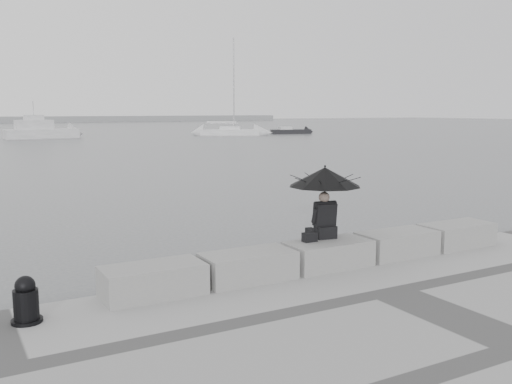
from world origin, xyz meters
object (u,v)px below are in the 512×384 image
mooring_bollard (26,303)px  sailboat_right (230,131)px  seated_person (325,184)px  small_motorboat (291,131)px  motor_cruiser (42,131)px

mooring_bollard → sailboat_right: (33.48, 60.56, -0.26)m
seated_person → mooring_bollard: size_ratio=2.08×
sailboat_right → small_motorboat: bearing=34.5°
seated_person → small_motorboat: bearing=68.3°
motor_cruiser → small_motorboat: bearing=-9.0°
sailboat_right → seated_person: bearing=-84.0°
sailboat_right → mooring_bollard: bearing=-87.9°
motor_cruiser → small_motorboat: motor_cruiser is taller
sailboat_right → motor_cruiser: sailboat_right is taller
mooring_bollard → motor_cruiser: 65.09m
small_motorboat → motor_cruiser: bearing=-171.3°
seated_person → motor_cruiser: motor_cruiser is taller
mooring_bollard → motor_cruiser: bearing=81.1°
sailboat_right → small_motorboat: 10.03m
seated_person → small_motorboat: 71.63m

